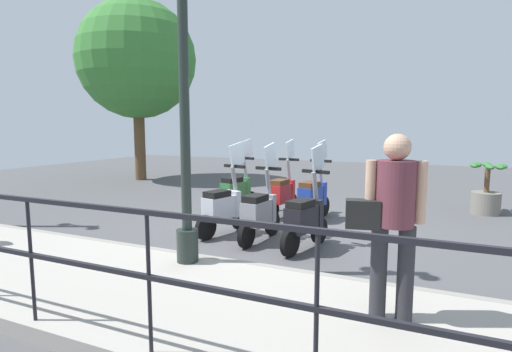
{
  "coord_description": "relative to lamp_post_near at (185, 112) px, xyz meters",
  "views": [
    {
      "loc": [
        -6.39,
        -2.43,
        1.8
      ],
      "look_at": [
        0.2,
        0.5,
        0.9
      ],
      "focal_mm": 28.0,
      "sensor_mm": 36.0,
      "label": 1
    }
  ],
  "objects": [
    {
      "name": "ground_plane",
      "position": [
        2.4,
        -0.26,
        -1.96
      ],
      "size": [
        28.0,
        28.0,
        0.0
      ],
      "primitive_type": "plane",
      "color": "#4C4C4F"
    },
    {
      "name": "promenade_walkway",
      "position": [
        -0.75,
        -0.26,
        -1.89
      ],
      "size": [
        2.2,
        20.0,
        0.15
      ],
      "color": "#A39E93",
      "rests_on": "ground_plane"
    },
    {
      "name": "fence_railing",
      "position": [
        -1.8,
        -0.26,
        -1.07
      ],
      "size": [
        0.04,
        16.03,
        1.07
      ],
      "color": "black",
      "rests_on": "promenade_walkway"
    },
    {
      "name": "lamp_post_near",
      "position": [
        0.0,
        0.0,
        0.0
      ],
      "size": [
        0.26,
        0.9,
        4.11
      ],
      "color": "#232D28",
      "rests_on": "promenade_walkway"
    },
    {
      "name": "pedestrian_with_bag",
      "position": [
        -0.54,
        -2.41,
        -0.88
      ],
      "size": [
        0.39,
        0.64,
        1.59
      ],
      "rotation": [
        0.0,
        0.0,
        0.21
      ],
      "color": "#28282D",
      "rests_on": "promenade_walkway"
    },
    {
      "name": "tree_large",
      "position": [
        6.71,
        6.35,
        2.0
      ],
      "size": [
        3.85,
        3.85,
        5.91
      ],
      "color": "brown",
      "rests_on": "ground_plane"
    },
    {
      "name": "potted_palm",
      "position": [
        5.34,
        -3.74,
        -1.52
      ],
      "size": [
        1.06,
        0.66,
        1.05
      ],
      "color": "slate",
      "rests_on": "ground_plane"
    },
    {
      "name": "scooter_near_0",
      "position": [
        1.49,
        -1.05,
        -1.48
      ],
      "size": [
        1.21,
        0.51,
        1.54
      ],
      "rotation": [
        0.0,
        0.0,
        -0.24
      ],
      "color": "black",
      "rests_on": "ground_plane"
    },
    {
      "name": "scooter_near_1",
      "position": [
        1.62,
        -0.27,
        -1.48
      ],
      "size": [
        1.23,
        0.44,
        1.54
      ],
      "rotation": [
        0.0,
        0.0,
        -0.1
      ],
      "color": "black",
      "rests_on": "ground_plane"
    },
    {
      "name": "scooter_near_2",
      "position": [
        1.72,
        0.44,
        -1.48
      ],
      "size": [
        1.21,
        0.53,
        1.54
      ],
      "rotation": [
        0.0,
        0.0,
        -0.27
      ],
      "color": "black",
      "rests_on": "ground_plane"
    },
    {
      "name": "scooter_far_0",
      "position": [
        3.35,
        -0.64,
        -1.48
      ],
      "size": [
        1.22,
        0.5,
        1.54
      ],
      "rotation": [
        0.0,
        0.0,
        -0.22
      ],
      "color": "black",
      "rests_on": "ground_plane"
    },
    {
      "name": "scooter_far_1",
      "position": [
        3.42,
        0.02,
        -1.48
      ],
      "size": [
        1.23,
        0.44,
        1.54
      ],
      "rotation": [
        0.0,
        0.0,
        -0.12
      ],
      "color": "black",
      "rests_on": "ground_plane"
    },
    {
      "name": "scooter_far_2",
      "position": [
        3.35,
        1.0,
        -1.48
      ],
      "size": [
        1.21,
        0.52,
        1.54
      ],
      "rotation": [
        0.0,
        0.0,
        -0.25
      ],
      "color": "black",
      "rests_on": "ground_plane"
    }
  ]
}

